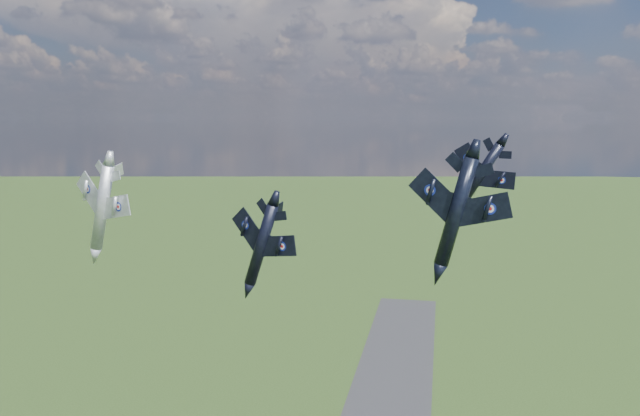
% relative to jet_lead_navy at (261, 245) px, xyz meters
% --- Properties ---
extents(jet_lead_navy, '(15.34, 17.45, 6.42)m').
position_rel_jet_lead_navy_xyz_m(jet_lead_navy, '(0.00, 0.00, 0.00)').
color(jet_lead_navy, black).
extents(jet_right_navy, '(14.01, 16.73, 5.49)m').
position_rel_jet_lead_navy_xyz_m(jet_right_navy, '(22.24, -10.79, 6.19)').
color(jet_right_navy, black).
extents(jet_high_navy, '(14.66, 17.37, 8.12)m').
position_rel_jet_lead_navy_xyz_m(jet_high_navy, '(26.21, 22.72, 6.58)').
color(jet_high_navy, black).
extents(jet_left_silver, '(17.62, 19.83, 6.67)m').
position_rel_jet_lead_navy_xyz_m(jet_left_silver, '(-23.29, 4.74, 3.15)').
color(jet_left_silver, '#999CA3').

